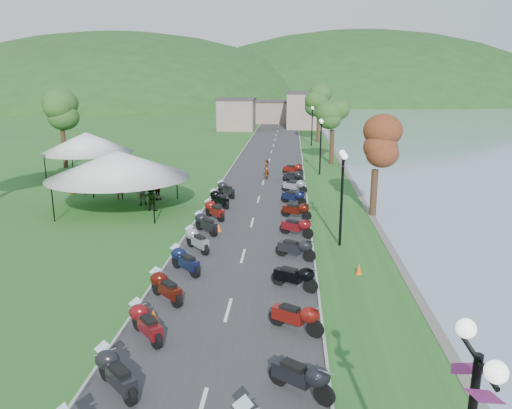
{
  "coord_description": "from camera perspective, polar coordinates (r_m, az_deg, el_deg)",
  "views": [
    {
      "loc": [
        2.31,
        -7.52,
        8.74
      ],
      "look_at": [
        0.27,
        21.46,
        1.3
      ],
      "focal_mm": 35.0,
      "sensor_mm": 36.0,
      "label": 1
    }
  ],
  "objects": [
    {
      "name": "pedestrian_a",
      "position": [
        38.12,
        -15.2,
        0.6
      ],
      "size": [
        0.74,
        0.67,
        1.67
      ],
      "primitive_type": "imported",
      "rotation": [
        0.0,
        0.0,
        0.47
      ],
      "color": "slate",
      "rests_on": "ground"
    },
    {
      "name": "vendor_tent_side",
      "position": [
        47.3,
        -18.69,
        5.42
      ],
      "size": [
        5.36,
        5.36,
        4.0
      ],
      "primitive_type": null,
      "color": "white",
      "rests_on": "ground"
    },
    {
      "name": "tree_lakeside",
      "position": [
        32.61,
        13.5,
        4.61
      ],
      "size": [
        2.48,
        2.48,
        6.88
      ],
      "primitive_type": null,
      "color": "#386A26",
      "rests_on": "ground"
    },
    {
      "name": "vendor_tent_main",
      "position": [
        34.75,
        -15.36,
        2.66
      ],
      "size": [
        6.35,
        6.35,
        4.0
      ],
      "primitive_type": null,
      "color": "white",
      "rests_on": "ground"
    },
    {
      "name": "traffic_cone_near",
      "position": [
        18.97,
        -11.63,
        -12.42
      ],
      "size": [
        0.37,
        0.37,
        0.57
      ],
      "primitive_type": "cone",
      "color": "#F2590C",
      "rests_on": "ground"
    },
    {
      "name": "moto_row_left",
      "position": [
        21.83,
        -9.14,
        -7.86
      ],
      "size": [
        2.6,
        35.32,
        1.1
      ],
      "primitive_type": null,
      "color": "#331411",
      "rests_on": "ground"
    },
    {
      "name": "pedestrian_c",
      "position": [
        40.59,
        -18.91,
        1.15
      ],
      "size": [
        0.62,
        1.06,
        1.55
      ],
      "primitive_type": "imported",
      "rotation": [
        0.0,
        0.0,
        4.93
      ],
      "color": "slate",
      "rests_on": "ground"
    },
    {
      "name": "moto_row_right",
      "position": [
        29.93,
        4.48,
        -1.56
      ],
      "size": [
        2.6,
        35.11,
        1.1
      ],
      "primitive_type": null,
      "color": "#331411",
      "rests_on": "ground"
    },
    {
      "name": "road",
      "position": [
        48.37,
        1.22,
        3.96
      ],
      "size": [
        7.0,
        120.0,
        0.02
      ],
      "primitive_type": "cube",
      "color": "#373739",
      "rests_on": "ground"
    },
    {
      "name": "hills_backdrop",
      "position": [
        207.72,
        3.45,
        11.93
      ],
      "size": [
        360.0,
        120.0,
        76.0
      ],
      "primitive_type": null,
      "color": "#285621",
      "rests_on": "ground"
    },
    {
      "name": "far_building",
      "position": [
        92.83,
        1.37,
        10.51
      ],
      "size": [
        18.0,
        16.0,
        5.0
      ],
      "primitive_type": "cube",
      "color": "gray",
      "rests_on": "ground"
    },
    {
      "name": "pedestrian_b",
      "position": [
        36.04,
        -12.87,
        -0.04
      ],
      "size": [
        0.86,
        0.62,
        1.59
      ],
      "primitive_type": "imported",
      "rotation": [
        0.0,
        0.0,
        3.42
      ],
      "color": "slate",
      "rests_on": "ground"
    }
  ]
}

